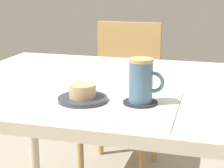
# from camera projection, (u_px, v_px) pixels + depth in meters

# --- Properties ---
(dining_table) EXTENTS (1.13, 0.89, 0.75)m
(dining_table) POSITION_uv_depth(u_px,v_px,m) (108.00, 103.00, 1.35)
(dining_table) COLOR beige
(dining_table) RESTS_ON ground_plane
(wooden_chair) EXTENTS (0.43, 0.43, 0.86)m
(wooden_chair) POSITION_uv_depth(u_px,v_px,m) (123.00, 91.00, 2.19)
(wooden_chair) COLOR tan
(wooden_chair) RESTS_ON ground_plane
(placemat) EXTENTS (0.40, 0.35, 0.00)m
(placemat) POSITION_uv_depth(u_px,v_px,m) (108.00, 103.00, 1.10)
(placemat) COLOR silver
(placemat) RESTS_ON dining_table
(pastry_plate) EXTENTS (0.15, 0.15, 0.01)m
(pastry_plate) POSITION_uv_depth(u_px,v_px,m) (83.00, 99.00, 1.11)
(pastry_plate) COLOR #333842
(pastry_plate) RESTS_ON placemat
(pastry) EXTENTS (0.08, 0.08, 0.04)m
(pastry) POSITION_uv_depth(u_px,v_px,m) (83.00, 91.00, 1.10)
(pastry) COLOR tan
(pastry) RESTS_ON pastry_plate
(coffee_coaster) EXTENTS (0.10, 0.10, 0.00)m
(coffee_coaster) POSITION_uv_depth(u_px,v_px,m) (140.00, 102.00, 1.09)
(coffee_coaster) COLOR #232328
(coffee_coaster) RESTS_ON placemat
(coffee_mug) EXTENTS (0.10, 0.07, 0.13)m
(coffee_mug) POSITION_uv_depth(u_px,v_px,m) (142.00, 80.00, 1.07)
(coffee_mug) COLOR slate
(coffee_mug) RESTS_ON coffee_coaster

